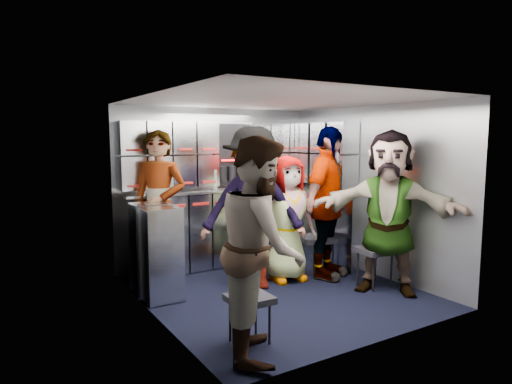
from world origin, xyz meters
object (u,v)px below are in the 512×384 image
jump_seat_near_right (375,252)px  attendant_arc_d (327,203)px  jump_seat_near_left (250,301)px  attendant_standing (160,208)px  attendant_arc_a (261,246)px  attendant_arc_e (389,212)px  jump_seat_mid_left (245,248)px  jump_seat_mid_right (317,241)px  jump_seat_center (278,241)px  attendant_arc_b (253,208)px  attendant_arc_c (287,218)px

jump_seat_near_right → attendant_arc_d: size_ratio=0.25×
jump_seat_near_left → attendant_standing: 1.97m
jump_seat_near_left → attendant_arc_a: (0.00, -0.18, 0.50)m
attendant_arc_a → attendant_arc_e: bearing=-45.0°
jump_seat_near_right → attendant_standing: bearing=145.8°
jump_seat_mid_left → attendant_arc_a: size_ratio=0.31×
jump_seat_mid_right → attendant_arc_e: (0.25, -0.92, 0.47)m
jump_seat_mid_right → attendant_arc_d: attendant_arc_d is taller
jump_seat_near_left → jump_seat_mid_right: bearing=35.8°
attendant_arc_a → jump_seat_mid_right: bearing=-19.9°
jump_seat_mid_left → attendant_arc_d: attendant_arc_d is taller
jump_seat_center → attendant_standing: bearing=160.5°
jump_seat_center → attendant_arc_e: (0.71, -1.10, 0.46)m
attendant_arc_a → attendant_arc_e: 2.03m
jump_seat_center → jump_seat_near_right: (0.71, -0.92, -0.03)m
attendant_arc_e → attendant_arc_b: bearing=-164.0°
attendant_arc_e → jump_seat_center: bearing=175.2°
jump_seat_near_left → attendant_arc_e: size_ratio=0.23×
attendant_standing → attendant_arc_d: bearing=22.9°
jump_seat_center → attendant_arc_d: 0.76m
jump_seat_center → attendant_standing: attendant_standing is taller
jump_seat_mid_right → attendant_standing: (-1.81, 0.66, 0.47)m
jump_seat_mid_left → attendant_arc_b: bearing=-90.0°
jump_seat_near_left → attendant_arc_e: (1.97, 0.32, 0.54)m
jump_seat_near_left → jump_seat_near_right: size_ratio=0.89×
jump_seat_mid_left → jump_seat_mid_right: 0.96m
jump_seat_mid_left → jump_seat_center: 0.49m
jump_seat_near_right → attendant_arc_a: (-1.97, -0.68, 0.45)m
attendant_arc_a → attendant_arc_e: (1.97, 0.50, 0.04)m
jump_seat_near_left → attendant_arc_c: bearing=44.7°
jump_seat_near_left → jump_seat_center: 1.90m
jump_seat_near_right → attendant_arc_a: bearing=-160.8°
jump_seat_near_left → jump_seat_mid_right: 2.12m
jump_seat_near_right → attendant_arc_a: 2.13m
jump_seat_center → attendant_standing: 1.50m
jump_seat_center → attendant_arc_a: attendant_arc_a is taller
attendant_standing → attendant_arc_a: attendant_standing is taller
attendant_arc_c → attendant_arc_d: size_ratio=0.81×
attendant_arc_a → attendant_arc_c: attendant_arc_a is taller
jump_seat_center → attendant_arc_a: bearing=-128.1°
jump_seat_mid_right → attendant_arc_b: (-0.95, -0.03, 0.49)m
attendant_arc_c → attendant_arc_b: bearing=-169.8°
attendant_arc_b → jump_seat_mid_left: bearing=116.3°
attendant_standing → attendant_arc_c: (1.34, -0.66, -0.15)m
attendant_standing → jump_seat_center: bearing=28.3°
jump_seat_mid_right → attendant_arc_d: 0.53m
attendant_standing → jump_seat_mid_right: bearing=27.8°
jump_seat_near_left → attendant_arc_b: (0.77, 1.21, 0.55)m
jump_seat_mid_left → attendant_arc_e: 1.67m
jump_seat_mid_left → attendant_arc_c: bearing=-16.7°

